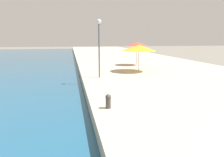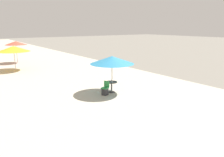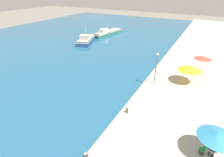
# 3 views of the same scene
# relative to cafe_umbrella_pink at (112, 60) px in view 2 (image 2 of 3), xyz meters

# --- Properties ---
(quay_promenade) EXTENTS (16.00, 90.00, 0.61)m
(quay_promenade) POSITION_rel_cafe_umbrella_pink_xyz_m (-0.99, 25.93, -2.57)
(quay_promenade) COLOR #BCB29E
(quay_promenade) RESTS_ON ground_plane
(cafe_umbrella_pink) EXTENTS (2.93, 2.93, 2.52)m
(cafe_umbrella_pink) POSITION_rel_cafe_umbrella_pink_xyz_m (0.00, 0.00, 0.00)
(cafe_umbrella_pink) COLOR #B7B7B7
(cafe_umbrella_pink) RESTS_ON quay_promenade
(cafe_umbrella_white) EXTENTS (3.16, 3.16, 2.49)m
(cafe_umbrella_white) POSITION_rel_cafe_umbrella_pink_xyz_m (-3.52, 12.05, -0.05)
(cafe_umbrella_white) COLOR #B7B7B7
(cafe_umbrella_white) RESTS_ON quay_promenade
(cafe_umbrella_striped) EXTENTS (2.54, 2.54, 2.67)m
(cafe_umbrella_striped) POSITION_rel_cafe_umbrella_pink_xyz_m (-2.25, 16.82, 0.18)
(cafe_umbrella_striped) COLOR #B7B7B7
(cafe_umbrella_striped) RESTS_ON quay_promenade
(cafe_table) EXTENTS (0.80, 0.80, 0.74)m
(cafe_table) POSITION_rel_cafe_umbrella_pink_xyz_m (0.03, 0.11, -1.73)
(cafe_table) COLOR #333338
(cafe_table) RESTS_ON quay_promenade
(cafe_chair_left) EXTENTS (0.54, 0.52, 0.91)m
(cafe_chair_left) POSITION_rel_cafe_umbrella_pink_xyz_m (-0.65, -0.13, -1.93)
(cafe_chair_left) COLOR #2D2D33
(cafe_chair_left) RESTS_ON quay_promenade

